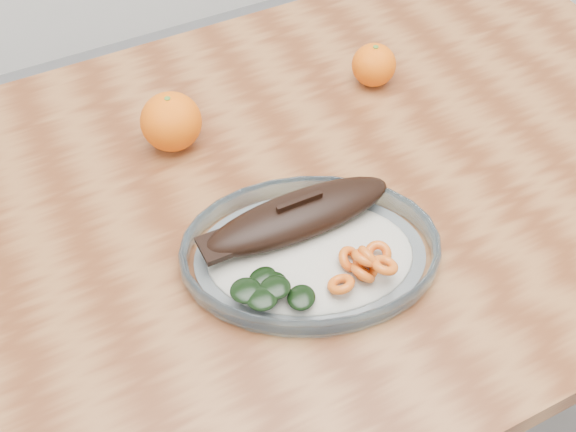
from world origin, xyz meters
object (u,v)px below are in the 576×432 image
Objects in this scene: dining_table at (317,227)px; orange_left at (171,122)px; orange_right at (374,65)px; plated_meal at (310,249)px.

orange_left is at bearing 133.88° from dining_table.
dining_table is 17.94× the size of orange_right.
dining_table is at bearing -46.12° from orange_left.
orange_left is (-0.07, 0.27, 0.02)m from plated_meal.
orange_left reaches higher than plated_meal.
orange_left is 0.32m from orange_right.
dining_table is 0.26m from orange_right.
dining_table is 0.26m from orange_left.
orange_left is at bearing 127.38° from plated_meal.
orange_right is at bearing 40.28° from dining_table.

